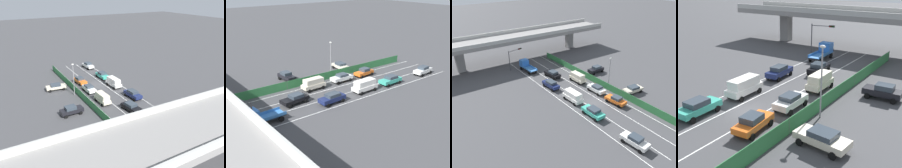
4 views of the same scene
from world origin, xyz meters
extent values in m
plane|color=#424244|center=(0.00, 0.00, 0.00)|extent=(300.00, 300.00, 0.00)
cube|color=silver|center=(-4.92, 5.87, 0.00)|extent=(0.14, 47.73, 0.01)
cube|color=silver|center=(-1.64, 5.87, 0.00)|extent=(0.14, 47.73, 0.01)
cube|color=silver|center=(1.64, 5.87, 0.00)|extent=(0.14, 47.73, 0.01)
cube|color=silver|center=(4.92, 5.87, 0.00)|extent=(0.14, 47.73, 0.01)
cube|color=gray|center=(0.00, 31.73, 6.29)|extent=(53.93, 9.07, 0.91)
cube|color=#B2B2AD|center=(0.00, 27.38, 7.19)|extent=(53.93, 0.30, 0.90)
cube|color=#2D753D|center=(6.18, 5.87, 0.77)|extent=(0.06, 43.73, 1.54)
cylinder|color=#4C514C|center=(6.18, -16.00, 0.77)|extent=(0.10, 0.10, 1.54)
cylinder|color=#4C514C|center=(6.18, -1.42, 0.77)|extent=(0.10, 0.10, 1.54)
cylinder|color=#4C514C|center=(6.18, 13.16, 0.77)|extent=(0.10, 0.10, 1.54)
cylinder|color=#4C514C|center=(6.18, 27.73, 0.77)|extent=(0.10, 0.10, 1.54)
cube|color=teal|center=(-3.27, -3.29, 0.80)|extent=(1.94, 4.59, 0.64)
cube|color=#333D47|center=(-3.26, -3.47, 1.39)|extent=(1.66, 2.17, 0.56)
cylinder|color=black|center=(-4.22, -1.77, 0.32)|extent=(0.23, 0.64, 0.64)
cylinder|color=black|center=(-2.38, -1.73, 0.32)|extent=(0.23, 0.64, 0.64)
cylinder|color=black|center=(-4.15, -4.86, 0.32)|extent=(0.23, 0.64, 0.64)
cylinder|color=black|center=(-2.31, -4.82, 0.32)|extent=(0.23, 0.64, 0.64)
cube|color=black|center=(-0.03, 15.20, 0.76)|extent=(2.34, 4.75, 0.56)
cube|color=#333D47|center=(0.00, 14.94, 1.30)|extent=(1.83, 2.24, 0.53)
cylinder|color=black|center=(-1.11, 16.64, 0.32)|extent=(0.29, 0.66, 0.64)
cylinder|color=black|center=(0.70, 16.85, 0.32)|extent=(0.29, 0.66, 0.64)
cylinder|color=black|center=(-0.76, 13.55, 0.32)|extent=(0.29, 0.66, 0.64)
cylinder|color=black|center=(1.06, 13.76, 0.32)|extent=(0.29, 0.66, 0.64)
cube|color=white|center=(3.35, 3.06, 0.81)|extent=(1.80, 4.30, 0.65)
cube|color=#333D47|center=(3.36, 2.90, 1.37)|extent=(1.56, 1.98, 0.46)
cylinder|color=black|center=(2.46, 4.50, 0.32)|extent=(0.23, 0.64, 0.64)
cylinder|color=black|center=(4.20, 4.52, 0.32)|extent=(0.23, 0.64, 0.64)
cylinder|color=black|center=(2.51, 1.59, 0.32)|extent=(0.23, 0.64, 0.64)
cylinder|color=black|center=(4.25, 1.62, 0.32)|extent=(0.23, 0.64, 0.64)
cube|color=silver|center=(-3.41, -12.89, 0.81)|extent=(2.07, 4.60, 0.66)
cube|color=#333D47|center=(-3.40, -13.00, 1.43)|extent=(1.66, 2.05, 0.58)
cylinder|color=black|center=(-4.39, -11.44, 0.32)|extent=(0.27, 0.66, 0.64)
cylinder|color=black|center=(-2.67, -11.31, 0.32)|extent=(0.27, 0.66, 0.64)
cylinder|color=black|center=(-4.15, -14.48, 0.32)|extent=(0.27, 0.66, 0.64)
cylinder|color=black|center=(-2.43, -14.34, 0.32)|extent=(0.27, 0.66, 0.64)
cube|color=beige|center=(3.26, 9.48, 0.82)|extent=(1.83, 4.38, 0.67)
cube|color=beige|center=(3.26, 9.48, 1.63)|extent=(1.61, 3.59, 0.95)
cylinder|color=black|center=(2.36, 10.93, 0.32)|extent=(0.24, 0.65, 0.64)
cylinder|color=black|center=(4.08, 10.97, 0.32)|extent=(0.24, 0.65, 0.64)
cylinder|color=black|center=(2.44, 7.98, 0.32)|extent=(0.24, 0.65, 0.64)
cylinder|color=black|center=(4.16, 8.03, 0.32)|extent=(0.24, 0.65, 0.64)
cube|color=navy|center=(-3.50, 10.43, 0.82)|extent=(2.01, 4.61, 0.67)
cube|color=#333D47|center=(-3.49, 10.34, 1.42)|extent=(1.65, 2.29, 0.52)
cylinder|color=black|center=(-4.45, 11.91, 0.32)|extent=(0.26, 0.65, 0.64)
cylinder|color=black|center=(-2.73, 12.01, 0.32)|extent=(0.26, 0.65, 0.64)
cylinder|color=black|center=(-4.26, 8.84, 0.32)|extent=(0.26, 0.65, 0.64)
cylinder|color=black|center=(-2.54, 8.95, 0.32)|extent=(0.26, 0.65, 0.64)
cube|color=orange|center=(3.24, -2.64, 0.76)|extent=(2.14, 4.41, 0.57)
cube|color=#333D47|center=(3.26, -2.84, 1.34)|extent=(1.68, 1.96, 0.58)
cylinder|color=black|center=(2.24, -1.28, 0.32)|extent=(0.29, 0.66, 0.64)
cylinder|color=black|center=(3.94, -1.11, 0.32)|extent=(0.29, 0.66, 0.64)
cylinder|color=black|center=(2.54, -4.16, 0.32)|extent=(0.29, 0.66, 0.64)
cylinder|color=black|center=(4.24, -3.99, 0.32)|extent=(0.29, 0.66, 0.64)
cube|color=silver|center=(-3.03, 2.98, 0.82)|extent=(1.97, 4.71, 0.69)
cube|color=silver|center=(-3.03, 2.98, 1.66)|extent=(1.72, 3.87, 0.99)
cylinder|color=black|center=(-4.00, 4.54, 0.32)|extent=(0.24, 0.65, 0.64)
cylinder|color=black|center=(-2.16, 4.59, 0.32)|extent=(0.24, 0.65, 0.64)
cylinder|color=black|center=(-3.91, 1.37, 0.32)|extent=(0.24, 0.65, 0.64)
cylinder|color=black|center=(-2.07, 1.42, 0.32)|extent=(0.24, 0.65, 0.64)
cube|color=black|center=(-3.22, 21.68, 0.73)|extent=(1.90, 5.69, 0.25)
cube|color=blue|center=(-3.32, 23.64, 1.71)|extent=(2.09, 1.79, 1.72)
cube|color=#3875BC|center=(-3.17, 20.76, 0.90)|extent=(2.20, 3.88, 0.10)
cube|color=#3875BC|center=(-4.13, 20.71, 1.11)|extent=(0.28, 3.78, 0.42)
cube|color=#3875BC|center=(-2.21, 20.81, 1.11)|extent=(0.28, 3.78, 0.42)
cylinder|color=black|center=(-4.32, 23.53, 0.40)|extent=(0.30, 0.81, 0.80)
cylinder|color=black|center=(-2.32, 23.64, 0.40)|extent=(0.30, 0.81, 0.80)
cylinder|color=black|center=(-4.11, 19.72, 0.40)|extent=(0.30, 0.81, 0.80)
cylinder|color=black|center=(-2.12, 19.83, 0.40)|extent=(0.30, 0.81, 0.80)
cube|color=beige|center=(9.50, -1.65, 0.77)|extent=(4.71, 2.21, 0.58)
cube|color=#333D47|center=(9.61, -1.66, 1.29)|extent=(2.31, 1.79, 0.47)
cylinder|color=black|center=(7.87, -2.42, 0.32)|extent=(0.66, 0.28, 0.64)
cylinder|color=black|center=(8.03, -0.60, 0.32)|extent=(0.66, 0.28, 0.64)
cylinder|color=black|center=(10.96, -2.69, 0.32)|extent=(0.66, 0.28, 0.64)
cylinder|color=black|center=(11.13, -0.88, 0.32)|extent=(0.66, 0.28, 0.64)
cube|color=black|center=(10.36, 10.94, 0.82)|extent=(4.26, 1.86, 0.68)
cube|color=#333D47|center=(10.59, 10.94, 1.45)|extent=(1.99, 1.58, 0.58)
cylinder|color=black|center=(8.96, 10.03, 0.32)|extent=(0.65, 0.24, 0.64)
cylinder|color=black|center=(8.91, 11.76, 0.32)|extent=(0.65, 0.24, 0.64)
cylinder|color=black|center=(11.82, 10.11, 0.32)|extent=(0.65, 0.24, 0.64)
cylinder|color=black|center=(11.77, 11.84, 0.32)|extent=(0.65, 0.24, 0.64)
cylinder|color=#47474C|center=(-6.85, 24.76, 2.66)|extent=(0.18, 0.18, 5.32)
cylinder|color=#47474C|center=(-4.92, 25.21, 5.02)|extent=(3.89, 1.02, 0.12)
cube|color=black|center=(-3.37, 25.57, 5.02)|extent=(1.00, 0.49, 0.32)
sphere|color=red|center=(-3.63, 25.35, 5.02)|extent=(0.20, 0.20, 0.20)
sphere|color=#3B2806|center=(-3.33, 25.42, 5.02)|extent=(0.20, 0.20, 0.20)
sphere|color=black|center=(-3.04, 25.48, 5.02)|extent=(0.20, 0.20, 0.20)
cylinder|color=gray|center=(6.83, 2.98, 3.42)|extent=(0.16, 0.16, 6.83)
ellipsoid|color=silver|center=(6.83, 2.98, 7.01)|extent=(0.60, 0.36, 0.28)
cone|color=orange|center=(5.56, 5.71, 0.29)|extent=(0.36, 0.36, 0.59)
cube|color=black|center=(5.56, 5.71, 0.01)|extent=(0.47, 0.47, 0.03)
camera|label=1|loc=(22.62, 48.03, 21.57)|focal=37.72mm
camera|label=2|loc=(-37.55, 35.91, 19.13)|focal=46.88mm
camera|label=3|loc=(-28.46, -29.74, 24.53)|focal=38.19mm
camera|label=4|loc=(18.59, -19.51, 12.71)|focal=46.15mm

